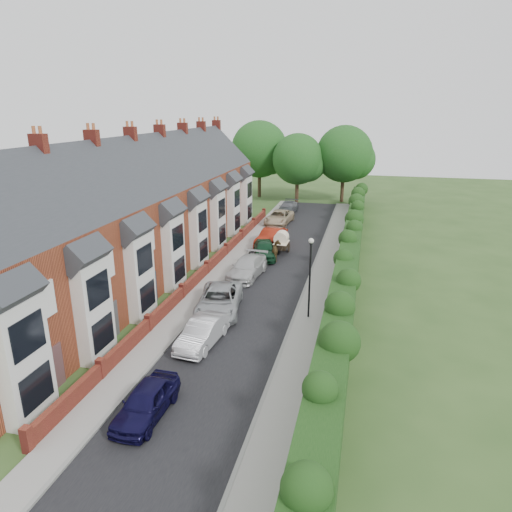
% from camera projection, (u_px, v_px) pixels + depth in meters
% --- Properties ---
extents(ground, '(140.00, 140.00, 0.00)m').
position_uv_depth(ground, '(238.00, 343.00, 25.30)').
color(ground, '#2D4C1E').
rests_on(ground, ground).
extents(road, '(6.00, 58.00, 0.02)m').
position_uv_depth(road, '(270.00, 275.00, 35.57)').
color(road, black).
rests_on(road, ground).
extents(pavement_hedge_side, '(2.20, 58.00, 0.12)m').
position_uv_depth(pavement_hedge_side, '(323.00, 279.00, 34.62)').
color(pavement_hedge_side, gray).
rests_on(pavement_hedge_side, ground).
extents(pavement_house_side, '(1.70, 58.00, 0.12)m').
position_uv_depth(pavement_house_side, '(223.00, 270.00, 36.42)').
color(pavement_house_side, gray).
rests_on(pavement_house_side, ground).
extents(kerb_hedge_side, '(0.18, 58.00, 0.13)m').
position_uv_depth(kerb_hedge_side, '(309.00, 277.00, 34.86)').
color(kerb_hedge_side, gray).
rests_on(kerb_hedge_side, ground).
extents(kerb_house_side, '(0.18, 58.00, 0.13)m').
position_uv_depth(kerb_house_side, '(233.00, 271.00, 36.24)').
color(kerb_house_side, gray).
rests_on(kerb_house_side, ground).
extents(hedge, '(2.10, 58.00, 2.85)m').
position_uv_depth(hedge, '(348.00, 261.00, 33.74)').
color(hedge, black).
rests_on(hedge, ground).
extents(terrace_row, '(9.05, 40.50, 11.50)m').
position_uv_depth(terrace_row, '(138.00, 215.00, 35.60)').
color(terrace_row, '#9B4427').
rests_on(terrace_row, ground).
extents(garden_wall_row, '(0.35, 40.35, 1.10)m').
position_uv_depth(garden_wall_row, '(207.00, 269.00, 35.60)').
color(garden_wall_row, maroon).
rests_on(garden_wall_row, ground).
extents(lamppost, '(0.32, 0.32, 5.16)m').
position_uv_depth(lamppost, '(310.00, 268.00, 27.20)').
color(lamppost, black).
rests_on(lamppost, ground).
extents(tree_far_left, '(7.14, 6.80, 9.29)m').
position_uv_depth(tree_far_left, '(300.00, 160.00, 61.15)').
color(tree_far_left, '#332316').
rests_on(tree_far_left, ground).
extents(tree_far_right, '(7.98, 7.60, 10.31)m').
position_uv_depth(tree_far_right, '(347.00, 155.00, 61.44)').
color(tree_far_right, '#332316').
rests_on(tree_far_right, ground).
extents(tree_far_back, '(8.40, 8.00, 10.82)m').
position_uv_depth(tree_far_back, '(262.00, 151.00, 64.99)').
color(tree_far_back, '#332316').
rests_on(tree_far_back, ground).
extents(car_navy, '(1.71, 4.11, 1.39)m').
position_uv_depth(car_navy, '(146.00, 402.00, 19.08)').
color(car_navy, black).
rests_on(car_navy, ground).
extents(car_silver_a, '(1.92, 4.52, 1.45)m').
position_uv_depth(car_silver_a, '(203.00, 332.00, 24.93)').
color(car_silver_a, '#B6B5BB').
rests_on(car_silver_a, ground).
extents(car_silver_b, '(3.53, 5.99, 1.56)m').
position_uv_depth(car_silver_b, '(219.00, 301.00, 28.89)').
color(car_silver_b, '#A6A9AD').
rests_on(car_silver_b, ground).
extents(car_white, '(2.55, 5.31, 1.49)m').
position_uv_depth(car_white, '(247.00, 267.00, 34.98)').
color(car_white, '#BBBBBB').
rests_on(car_white, ground).
extents(car_green, '(2.91, 4.84, 1.54)m').
position_uv_depth(car_green, '(264.00, 249.00, 39.36)').
color(car_green, '#10361E').
rests_on(car_green, ground).
extents(car_red, '(2.45, 5.07, 1.60)m').
position_uv_depth(car_red, '(271.00, 237.00, 42.99)').
color(car_red, maroon).
rests_on(car_red, ground).
extents(car_beige, '(2.84, 5.47, 1.47)m').
position_uv_depth(car_beige, '(279.00, 217.00, 51.06)').
color(car_beige, '#C4AE8E').
rests_on(car_beige, ground).
extents(car_grey, '(2.18, 4.95, 1.41)m').
position_uv_depth(car_grey, '(288.00, 208.00, 56.24)').
color(car_grey, '#55575C').
rests_on(car_grey, ground).
extents(horse, '(1.36, 2.08, 1.61)m').
position_uv_depth(horse, '(277.00, 251.00, 38.70)').
color(horse, '#453419').
rests_on(horse, ground).
extents(horse_cart, '(1.28, 2.84, 2.05)m').
position_uv_depth(horse_cart, '(281.00, 241.00, 40.49)').
color(horse_cart, black).
rests_on(horse_cart, ground).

